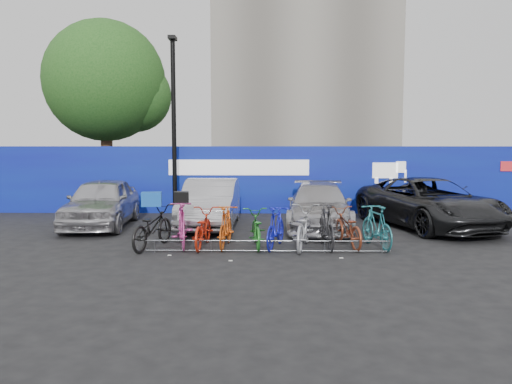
{
  "coord_description": "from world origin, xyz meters",
  "views": [
    {
      "loc": [
        -0.08,
        -11.82,
        2.48
      ],
      "look_at": [
        -0.32,
        2.0,
        1.15
      ],
      "focal_mm": 35.0,
      "sensor_mm": 36.0,
      "label": 1
    }
  ],
  "objects_px": {
    "tree": "(111,84)",
    "lamppost": "(174,121)",
    "bike_5": "(276,228)",
    "car_3": "(429,203)",
    "bike_0": "(152,227)",
    "bike_1": "(182,225)",
    "car_1": "(211,203)",
    "bike_4": "(256,229)",
    "bike_3": "(226,227)",
    "bike_2": "(203,228)",
    "bike_rack": "(268,246)",
    "bike_7": "(326,226)",
    "car_2": "(319,206)",
    "bike_6": "(303,228)",
    "bike_9": "(377,226)",
    "car_0": "(102,202)",
    "bike_8": "(347,228)"
  },
  "relations": [
    {
      "from": "bike_1",
      "to": "car_1",
      "type": "bearing_deg",
      "value": -109.78
    },
    {
      "from": "tree",
      "to": "bike_6",
      "type": "xyz_separation_m",
      "value": [
        7.61,
        -10.16,
        -4.56
      ]
    },
    {
      "from": "car_1",
      "to": "bike_4",
      "type": "distance_m",
      "value": 3.24
    },
    {
      "from": "bike_1",
      "to": "bike_9",
      "type": "height_order",
      "value": "bike_1"
    },
    {
      "from": "bike_6",
      "to": "bike_0",
      "type": "bearing_deg",
      "value": 11.65
    },
    {
      "from": "bike_2",
      "to": "bike_5",
      "type": "relative_size",
      "value": 1.08
    },
    {
      "from": "car_0",
      "to": "bike_1",
      "type": "bearing_deg",
      "value": -49.52
    },
    {
      "from": "lamppost",
      "to": "bike_rack",
      "type": "distance_m",
      "value": 7.48
    },
    {
      "from": "lamppost",
      "to": "bike_9",
      "type": "height_order",
      "value": "lamppost"
    },
    {
      "from": "bike_8",
      "to": "bike_rack",
      "type": "bearing_deg",
      "value": 8.76
    },
    {
      "from": "bike_4",
      "to": "bike_6",
      "type": "relative_size",
      "value": 0.89
    },
    {
      "from": "tree",
      "to": "bike_6",
      "type": "bearing_deg",
      "value": -53.18
    },
    {
      "from": "bike_2",
      "to": "bike_9",
      "type": "height_order",
      "value": "bike_9"
    },
    {
      "from": "car_1",
      "to": "bike_2",
      "type": "xyz_separation_m",
      "value": [
        0.13,
        -2.96,
        -0.25
      ]
    },
    {
      "from": "tree",
      "to": "bike_1",
      "type": "distance_m",
      "value": 11.97
    },
    {
      "from": "bike_0",
      "to": "bike_6",
      "type": "xyz_separation_m",
      "value": [
        3.59,
        0.01,
        -0.0
      ]
    },
    {
      "from": "tree",
      "to": "car_3",
      "type": "height_order",
      "value": "tree"
    },
    {
      "from": "bike_7",
      "to": "bike_5",
      "type": "bearing_deg",
      "value": -2.47
    },
    {
      "from": "tree",
      "to": "car_1",
      "type": "height_order",
      "value": "tree"
    },
    {
      "from": "tree",
      "to": "bike_7",
      "type": "xyz_separation_m",
      "value": [
        8.17,
        -10.09,
        -4.54
      ]
    },
    {
      "from": "bike_7",
      "to": "bike_4",
      "type": "bearing_deg",
      "value": -6.63
    },
    {
      "from": "tree",
      "to": "bike_rack",
      "type": "height_order",
      "value": "tree"
    },
    {
      "from": "bike_0",
      "to": "bike_5",
      "type": "distance_m",
      "value": 2.95
    },
    {
      "from": "bike_5",
      "to": "bike_rack",
      "type": "bearing_deg",
      "value": 85.23
    },
    {
      "from": "bike_rack",
      "to": "bike_9",
      "type": "distance_m",
      "value": 2.7
    },
    {
      "from": "car_3",
      "to": "bike_6",
      "type": "distance_m",
      "value": 5.02
    },
    {
      "from": "car_2",
      "to": "bike_4",
      "type": "xyz_separation_m",
      "value": [
        -1.82,
        -2.78,
        -0.21
      ]
    },
    {
      "from": "bike_3",
      "to": "bike_4",
      "type": "distance_m",
      "value": 0.73
    },
    {
      "from": "bike_0",
      "to": "bike_rack",
      "type": "bearing_deg",
      "value": -175.7
    },
    {
      "from": "bike_2",
      "to": "bike_6",
      "type": "distance_m",
      "value": 2.4
    },
    {
      "from": "bike_7",
      "to": "bike_9",
      "type": "xyz_separation_m",
      "value": [
        1.21,
        0.05,
        -0.01
      ]
    },
    {
      "from": "tree",
      "to": "lamppost",
      "type": "height_order",
      "value": "tree"
    },
    {
      "from": "bike_9",
      "to": "bike_3",
      "type": "bearing_deg",
      "value": -10.79
    },
    {
      "from": "bike_3",
      "to": "bike_5",
      "type": "relative_size",
      "value": 1.01
    },
    {
      "from": "car_3",
      "to": "bike_2",
      "type": "bearing_deg",
      "value": -170.95
    },
    {
      "from": "car_1",
      "to": "car_2",
      "type": "bearing_deg",
      "value": -1.44
    },
    {
      "from": "lamppost",
      "to": "bike_5",
      "type": "bearing_deg",
      "value": -58.22
    },
    {
      "from": "car_2",
      "to": "bike_9",
      "type": "relative_size",
      "value": 2.63
    },
    {
      "from": "bike_rack",
      "to": "car_1",
      "type": "relative_size",
      "value": 1.29
    },
    {
      "from": "bike_4",
      "to": "car_2",
      "type": "bearing_deg",
      "value": -127.87
    },
    {
      "from": "tree",
      "to": "bike_1",
      "type": "relative_size",
      "value": 4.31
    },
    {
      "from": "car_3",
      "to": "bike_4",
      "type": "relative_size",
      "value": 3.11
    },
    {
      "from": "car_2",
      "to": "car_3",
      "type": "bearing_deg",
      "value": 7.21
    },
    {
      "from": "lamppost",
      "to": "car_3",
      "type": "height_order",
      "value": "lamppost"
    },
    {
      "from": "car_2",
      "to": "bike_7",
      "type": "height_order",
      "value": "car_2"
    },
    {
      "from": "car_3",
      "to": "bike_0",
      "type": "height_order",
      "value": "car_3"
    },
    {
      "from": "car_2",
      "to": "bike_7",
      "type": "xyz_separation_m",
      "value": [
        -0.14,
        -2.86,
        -0.12
      ]
    },
    {
      "from": "car_0",
      "to": "car_3",
      "type": "height_order",
      "value": "car_3"
    },
    {
      "from": "lamppost",
      "to": "bike_5",
      "type": "distance_m",
      "value": 7.01
    },
    {
      "from": "car_0",
      "to": "bike_1",
      "type": "height_order",
      "value": "car_0"
    }
  ]
}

